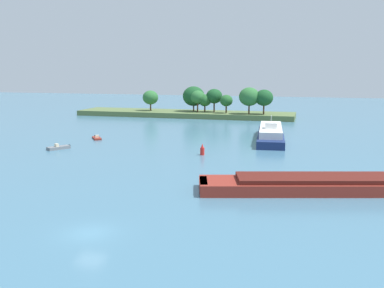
{
  "coord_description": "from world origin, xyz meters",
  "views": [
    {
      "loc": [
        17.82,
        -31.6,
        13.77
      ],
      "look_at": [
        -1.73,
        39.21,
        1.2
      ],
      "focal_mm": 40.49,
      "sensor_mm": 36.0,
      "label": 1
    }
  ],
  "objects": [
    {
      "name": "channel_buoy_red",
      "position": [
        0.89,
        36.09,
        0.81
      ],
      "size": [
        0.7,
        0.7,
        1.9
      ],
      "color": "red",
      "rests_on": "ground"
    },
    {
      "name": "fishing_skiff",
      "position": [
        -24.87,
        34.44,
        0.29
      ],
      "size": [
        3.3,
        4.05,
        1.01
      ],
      "color": "slate",
      "rests_on": "ground"
    },
    {
      "name": "ground_plane",
      "position": [
        0.0,
        0.0,
        0.0
      ],
      "size": [
        400.0,
        400.0,
        0.0
      ],
      "primitive_type": "plane",
      "color": "teal"
    },
    {
      "name": "cargo_barge",
      "position": [
        25.29,
        20.39,
        0.96
      ],
      "size": [
        38.79,
        15.44,
        5.92
      ],
      "color": "maroon",
      "rests_on": "ground"
    },
    {
      "name": "small_motorboat",
      "position": [
        -23.8,
        46.6,
        0.22
      ],
      "size": [
        3.34,
        3.81,
        0.85
      ],
      "color": "maroon",
      "rests_on": "ground"
    },
    {
      "name": "white_riverboat",
      "position": [
        10.24,
        54.87,
        1.28
      ],
      "size": [
        7.09,
        23.77,
        5.24
      ],
      "color": "navy",
      "rests_on": "ground"
    },
    {
      "name": "treeline_island",
      "position": [
        -15.34,
        93.05,
        2.92
      ],
      "size": [
        65.2,
        13.18,
        8.99
      ],
      "color": "#566B3D",
      "rests_on": "ground"
    }
  ]
}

